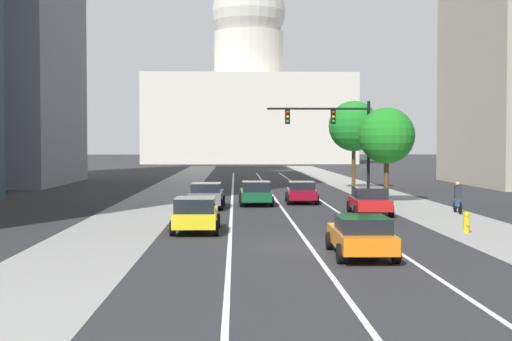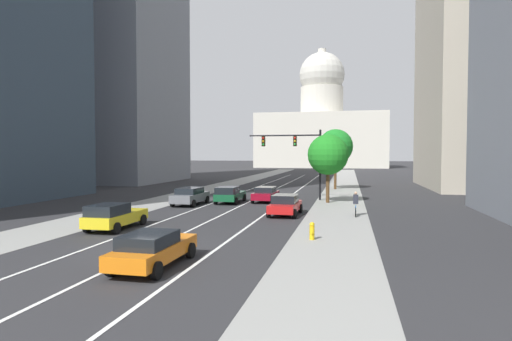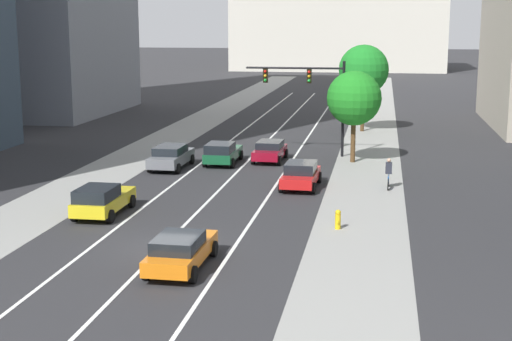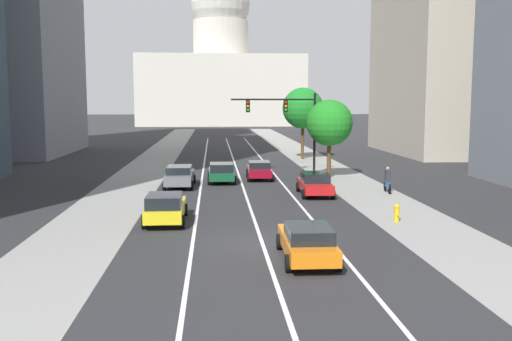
# 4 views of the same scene
# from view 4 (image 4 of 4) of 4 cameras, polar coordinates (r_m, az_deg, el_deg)

# --- Properties ---
(ground_plane) EXTENTS (400.00, 400.00, 0.00)m
(ground_plane) POSITION_cam_4_polar(r_m,az_deg,el_deg) (63.74, -2.39, 1.50)
(ground_plane) COLOR #2B2B2D
(sidewalk_left) EXTENTS (4.30, 130.00, 0.01)m
(sidewalk_left) POSITION_cam_4_polar(r_m,az_deg,el_deg) (59.04, -10.05, 0.98)
(sidewalk_left) COLOR gray
(sidewalk_left) RESTS_ON ground
(sidewalk_right) EXTENTS (4.30, 130.00, 0.01)m
(sidewalk_right) POSITION_cam_4_polar(r_m,az_deg,el_deg) (59.58, 5.51, 1.11)
(sidewalk_right) COLOR gray
(sidewalk_right) RESTS_ON ground
(lane_stripe_left) EXTENTS (0.16, 90.00, 0.01)m
(lane_stripe_left) POSITION_cam_4_polar(r_m,az_deg,el_deg) (48.80, -5.28, -0.16)
(lane_stripe_left) COLOR white
(lane_stripe_left) RESTS_ON ground
(lane_stripe_center) EXTENTS (0.16, 90.00, 0.01)m
(lane_stripe_center) POSITION_cam_4_polar(r_m,az_deg,el_deg) (48.83, -1.82, -0.13)
(lane_stripe_center) COLOR white
(lane_stripe_center) RESTS_ON ground
(lane_stripe_right) EXTENTS (0.16, 90.00, 0.01)m
(lane_stripe_right) POSITION_cam_4_polar(r_m,az_deg,el_deg) (49.04, 1.61, -0.10)
(lane_stripe_right) COLOR white
(lane_stripe_right) RESTS_ON ground
(capitol_building) EXTENTS (40.48, 22.63, 38.14)m
(capitol_building) POSITION_cam_4_polar(r_m,az_deg,el_deg) (146.78, -3.48, 9.53)
(capitol_building) COLOR beige
(capitol_building) RESTS_ON ground
(car_crimson) EXTENTS (2.06, 4.16, 1.37)m
(car_crimson) POSITION_cam_4_polar(r_m,az_deg,el_deg) (44.22, 0.33, 0.08)
(car_crimson) COLOR maroon
(car_crimson) RESTS_ON ground
(car_gray) EXTENTS (2.11, 4.82, 1.48)m
(car_gray) POSITION_cam_4_polar(r_m,az_deg,el_deg) (40.64, -7.57, -0.51)
(car_gray) COLOR slate
(car_gray) RESTS_ON ground
(car_yellow) EXTENTS (2.01, 4.52, 1.53)m
(car_yellow) POSITION_cam_4_polar(r_m,az_deg,el_deg) (28.67, -8.96, -3.62)
(car_yellow) COLOR yellow
(car_yellow) RESTS_ON ground
(car_red) EXTENTS (2.10, 4.44, 1.46)m
(car_red) POSITION_cam_4_polar(r_m,az_deg,el_deg) (36.89, 5.85, -1.28)
(car_red) COLOR red
(car_red) RESTS_ON ground
(car_orange) EXTENTS (2.03, 4.69, 1.38)m
(car_orange) POSITION_cam_4_polar(r_m,az_deg,el_deg) (21.88, 5.10, -7.02)
(car_orange) COLOR orange
(car_orange) RESTS_ON ground
(car_green) EXTENTS (2.05, 4.51, 1.50)m
(car_green) POSITION_cam_4_polar(r_m,az_deg,el_deg) (42.49, -3.45, -0.15)
(car_green) COLOR #14512D
(car_green) RESTS_ON ground
(traffic_signal_mast) EXTENTS (6.88, 0.39, 6.62)m
(traffic_signal_mast) POSITION_cam_4_polar(r_m,az_deg,el_deg) (46.73, 3.27, 5.33)
(traffic_signal_mast) COLOR black
(traffic_signal_mast) RESTS_ON ground
(fire_hydrant) EXTENTS (0.26, 0.35, 0.91)m
(fire_hydrant) POSITION_cam_4_polar(r_m,az_deg,el_deg) (29.48, 13.75, -4.09)
(fire_hydrant) COLOR yellow
(fire_hydrant) RESTS_ON ground
(cyclist) EXTENTS (0.37, 1.70, 1.72)m
(cyclist) POSITION_cam_4_polar(r_m,az_deg,el_deg) (38.57, 12.90, -0.92)
(cyclist) COLOR black
(cyclist) RESTS_ON ground
(street_tree_near_right) EXTENTS (4.23, 4.23, 7.37)m
(street_tree_near_right) POSITION_cam_4_polar(r_m,az_deg,el_deg) (59.81, 4.66, 6.16)
(street_tree_near_right) COLOR #51381E
(street_tree_near_right) RESTS_ON ground
(street_tree_mid_right) EXTENTS (3.61, 3.61, 6.10)m
(street_tree_mid_right) POSITION_cam_4_polar(r_m,az_deg,el_deg) (45.26, 7.29, 4.68)
(street_tree_mid_right) COLOR #51381E
(street_tree_mid_right) RESTS_ON ground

